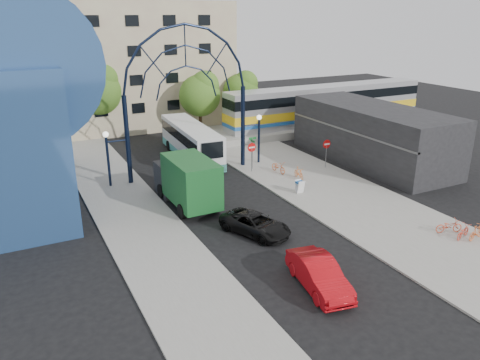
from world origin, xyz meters
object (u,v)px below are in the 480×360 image
do_not_enter_sign (327,147)px  gateway_arch (186,70)px  green_truck (186,180)px  bike_far_a (463,232)px  street_name_sign (253,146)px  bike_far_b (477,232)px  tree_north_a (201,93)px  stop_sign (252,150)px  tree_north_c (242,90)px  bike_near_b (299,173)px  train_car (327,104)px  bike_far_c (449,226)px  sandwich_board (300,185)px  city_bus (191,141)px  black_suv (255,224)px  tree_north_b (98,88)px  red_sedan (319,274)px  bike_near_a (279,167)px

do_not_enter_sign → gateway_arch: bearing=160.0°
green_truck → bike_far_a: (12.65, -12.69, -1.25)m
street_name_sign → bike_far_b: 18.59m
tree_north_a → bike_far_a: size_ratio=4.53×
gateway_arch → stop_sign: bearing=-22.6°
street_name_sign → green_truck: (-7.74, -4.54, -0.35)m
tree_north_c → bike_near_b: 20.14m
tree_north_a → bike_far_b: (4.54, -31.03, -4.02)m
do_not_enter_sign → tree_north_c: size_ratio=0.38×
train_car → green_truck: size_ratio=3.55×
green_truck → bike_far_c: size_ratio=4.25×
bike_far_b → bike_near_b: bearing=3.9°
sandwich_board → city_bus: (-3.76, 12.32, 0.89)m
city_bus → sandwich_board: bearing=-69.5°
train_car → bike_far_b: (-9.33, -27.10, -2.32)m
street_name_sign → black_suv: (-5.72, -10.89, -1.49)m
gateway_arch → stop_sign: gateway_arch is taller
city_bus → bike_far_c: city_bus is taller
street_name_sign → bike_far_a: size_ratio=1.81×
city_bus → black_suv: 16.78m
bike_far_a → tree_north_a: bearing=-9.4°
do_not_enter_sign → tree_north_a: 16.86m
bike_far_b → bike_far_c: (-0.72, 1.36, -0.03)m
sandwich_board → tree_north_a: size_ratio=0.14×
bike_far_a → bike_far_b: bearing=-147.1°
tree_north_b → red_sedan: size_ratio=1.72×
tree_north_c → green_truck: bearing=-126.4°
train_car → sandwich_board: bearing=-131.9°
street_name_sign → green_truck: bearing=-149.6°
bike_near_a → bike_far_b: bearing=-79.7°
sandwich_board → red_sedan: red_sedan is taller
train_car → red_sedan: train_car is taller
do_not_enter_sign → bike_far_b: (-0.33, -15.10, -1.39)m
tree_north_b → city_bus: tree_north_b is taller
sandwich_board → green_truck: size_ratio=0.14×
bike_far_b → black_suv: bearing=49.1°
tree_north_b → black_suv: size_ratio=1.73×
tree_north_b → bike_near_b: tree_north_b is taller
do_not_enter_sign → green_truck: green_truck is taller
black_suv → tree_north_a: bearing=53.3°
train_car → tree_north_b: 25.27m
sandwich_board → bike_far_b: size_ratio=0.64×
street_name_sign → tree_north_c: bearing=65.7°
stop_sign → green_truck: (-7.34, -3.94, -0.22)m
city_bus → bike_far_b: 25.03m
bike_near_a → bike_far_a: 15.75m
do_not_enter_sign → green_truck: size_ratio=0.35×
tree_north_c → black_suv: bearing=-115.8°
bike_near_b → train_car: bearing=54.2°
street_name_sign → stop_sign: bearing=-123.6°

